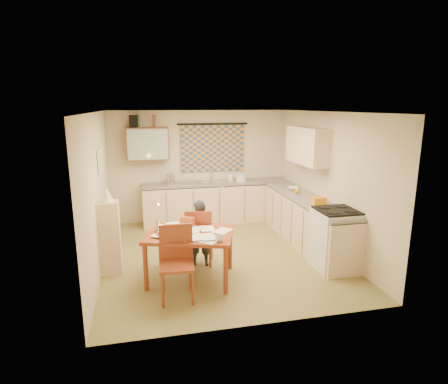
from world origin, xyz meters
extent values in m
cube|color=olive|center=(0.00, 0.00, -0.01)|extent=(4.00, 4.50, 0.02)
cube|color=white|center=(0.00, 0.00, 2.51)|extent=(4.00, 4.50, 0.02)
cube|color=beige|center=(0.00, 2.26, 1.25)|extent=(4.00, 0.02, 2.50)
cube|color=beige|center=(0.00, -2.26, 1.25)|extent=(4.00, 0.02, 2.50)
cube|color=beige|center=(-2.01, 0.00, 1.25)|extent=(0.02, 4.50, 2.50)
cube|color=beige|center=(2.01, 0.00, 1.25)|extent=(0.02, 4.50, 2.50)
cube|color=#30537F|center=(0.30, 2.22, 1.65)|extent=(1.45, 0.03, 1.05)
cylinder|color=black|center=(0.30, 2.20, 2.20)|extent=(1.60, 0.04, 0.04)
cube|color=brown|center=(-1.15, 2.08, 1.80)|extent=(0.90, 0.34, 0.70)
cube|color=#99B2A5|center=(-1.15, 1.91, 1.80)|extent=(0.84, 0.02, 0.64)
cube|color=beige|center=(1.83, 0.55, 1.85)|extent=(0.34, 1.30, 0.70)
cube|color=white|center=(-1.97, 0.40, 1.70)|extent=(0.04, 0.50, 0.40)
cube|color=silver|center=(-1.95, 0.40, 1.70)|extent=(0.01, 0.42, 0.32)
cube|color=beige|center=(0.33, 1.95, 0.43)|extent=(3.30, 0.60, 0.86)
cube|color=slate|center=(0.33, 1.95, 0.90)|extent=(3.30, 0.62, 0.04)
cube|color=beige|center=(1.70, 0.14, 0.43)|extent=(0.60, 2.95, 0.86)
cube|color=slate|center=(1.70, 0.14, 0.90)|extent=(0.62, 2.95, 0.04)
cube|color=white|center=(1.70, -0.95, 0.48)|extent=(0.64, 0.64, 0.96)
cube|color=black|center=(1.70, -0.95, 0.98)|extent=(0.61, 0.61, 0.03)
cube|color=silver|center=(0.29, 1.95, 0.88)|extent=(0.67, 0.61, 0.10)
cylinder|color=silver|center=(0.26, 2.13, 1.06)|extent=(0.03, 0.03, 0.28)
cube|color=silver|center=(-0.29, 1.95, 0.95)|extent=(0.43, 0.40, 0.06)
cylinder|color=silver|center=(-0.70, 1.95, 1.04)|extent=(0.20, 0.20, 0.24)
cylinder|color=white|center=(0.90, 1.95, 1.00)|extent=(0.28, 0.28, 0.16)
imported|color=white|center=(0.67, 2.00, 1.03)|extent=(0.16, 0.16, 0.21)
imported|color=white|center=(1.70, 0.84, 0.95)|extent=(0.32, 0.32, 0.06)
cube|color=orange|center=(1.70, -0.31, 0.98)|extent=(0.23, 0.17, 0.12)
sphere|color=orange|center=(1.65, 0.51, 0.97)|extent=(0.10, 0.10, 0.10)
cube|color=black|center=(-1.40, 2.08, 2.28)|extent=(0.21, 0.24, 0.26)
cylinder|color=#195926|center=(-1.33, 2.08, 2.28)|extent=(0.09, 0.09, 0.26)
cylinder|color=brown|center=(-0.99, 2.08, 2.28)|extent=(0.09, 0.09, 0.26)
cube|color=maroon|center=(-0.64, -0.84, 0.72)|extent=(1.50, 1.30, 0.05)
cube|color=maroon|center=(-0.41, -0.29, 0.47)|extent=(0.53, 0.53, 0.04)
cube|color=maroon|center=(-0.46, -0.48, 0.73)|extent=(0.43, 0.15, 0.48)
cube|color=maroon|center=(-0.90, -1.41, 0.49)|extent=(0.49, 0.49, 0.04)
cube|color=maroon|center=(-0.89, -1.20, 0.76)|extent=(0.46, 0.08, 0.50)
imported|color=black|center=(-0.42, -0.35, 0.56)|extent=(0.53, 0.45, 1.12)
cube|color=beige|center=(-1.84, -0.33, 0.58)|extent=(0.32, 0.30, 1.17)
cone|color=white|center=(-1.84, -0.33, 1.28)|extent=(0.20, 0.20, 0.22)
cube|color=maroon|center=(-0.64, -0.57, 0.83)|extent=(0.24, 0.21, 0.16)
imported|color=white|center=(-0.29, -1.29, 0.80)|extent=(0.20, 0.20, 0.09)
imported|color=maroon|center=(-1.14, -0.94, 0.76)|extent=(0.34, 0.38, 0.03)
imported|color=orange|center=(-1.06, -0.83, 0.76)|extent=(0.35, 0.37, 0.02)
cube|color=orange|center=(-1.04, -1.02, 0.77)|extent=(0.13, 0.09, 0.04)
cube|color=black|center=(-0.57, -1.16, 0.76)|extent=(0.14, 0.08, 0.02)
cylinder|color=silver|center=(-1.11, -0.66, 0.84)|extent=(0.08, 0.08, 0.18)
cylinder|color=white|center=(-1.08, -0.65, 1.04)|extent=(0.03, 0.03, 0.22)
sphere|color=#FFCC66|center=(-1.08, -0.64, 1.16)|extent=(0.02, 0.02, 0.02)
cube|color=white|center=(-0.51, -1.13, 0.75)|extent=(0.28, 0.34, 0.00)
cube|color=white|center=(-0.79, -0.57, 0.75)|extent=(0.25, 0.32, 0.00)
cube|color=white|center=(-0.15, -0.88, 0.75)|extent=(0.36, 0.36, 0.00)
cube|color=white|center=(-0.39, -1.25, 0.76)|extent=(0.36, 0.36, 0.00)
cube|color=white|center=(-0.68, -0.60, 0.76)|extent=(0.25, 0.32, 0.00)
cube|color=white|center=(-0.36, -0.73, 0.76)|extent=(0.23, 0.31, 0.00)
cube|color=white|center=(-0.75, -0.84, 0.76)|extent=(0.35, 0.36, 0.00)
cube|color=white|center=(-0.82, -1.07, 0.76)|extent=(0.27, 0.34, 0.00)
cube|color=white|center=(-0.75, -1.04, 0.76)|extent=(0.28, 0.34, 0.00)
cube|color=white|center=(-0.96, -0.63, 0.77)|extent=(0.30, 0.35, 0.00)
cube|color=white|center=(-0.71, -0.98, 0.77)|extent=(0.36, 0.35, 0.00)
cube|color=white|center=(-0.59, -1.09, 0.77)|extent=(0.27, 0.34, 0.00)
cube|color=white|center=(-0.57, -0.76, 0.77)|extent=(0.33, 0.36, 0.00)
cube|color=white|center=(-0.80, -0.99, 0.77)|extent=(0.33, 0.36, 0.00)
cube|color=white|center=(-0.42, -1.13, 0.77)|extent=(0.22, 0.30, 0.00)
cube|color=white|center=(-1.07, -0.88, 0.77)|extent=(0.33, 0.36, 0.00)
cube|color=white|center=(-0.88, -0.92, 0.78)|extent=(0.34, 0.36, 0.00)
cube|color=white|center=(-0.64, -0.80, 0.78)|extent=(0.27, 0.34, 0.00)
cube|color=white|center=(-0.85, -0.51, 0.78)|extent=(0.26, 0.33, 0.00)
camera|label=1|loc=(-1.30, -6.13, 2.61)|focal=30.00mm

